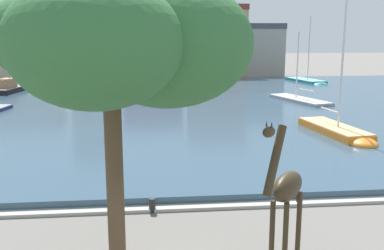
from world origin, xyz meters
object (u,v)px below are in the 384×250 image
giraffe_statue (286,191)px  mooring_bollard (152,205)px  sailboat_teal (308,82)px  sailboat_yellow (29,84)px  sailboat_grey (295,100)px  shade_tree (121,40)px  sailboat_orange (339,134)px  sailboat_black (12,89)px

giraffe_statue → mooring_bollard: giraffe_statue is taller
sailboat_teal → sailboat_yellow: bearing=179.3°
sailboat_grey → shade_tree: 30.89m
sailboat_orange → giraffe_statue: bearing=-119.3°
sailboat_orange → sailboat_yellow: bearing=130.0°
sailboat_yellow → mooring_bollard: (14.33, -39.73, -0.15)m
sailboat_grey → sailboat_teal: (7.05, 15.54, 0.03)m
giraffe_statue → sailboat_teal: size_ratio=0.49×
sailboat_teal → shade_tree: bearing=-116.2°
sailboat_yellow → sailboat_orange: (25.39, -30.25, 0.06)m
giraffe_statue → sailboat_orange: (7.61, 13.54, -1.68)m
sailboat_orange → shade_tree: size_ratio=1.14×
sailboat_teal → sailboat_yellow: size_ratio=0.97×
giraffe_statue → sailboat_orange: size_ratio=0.47×
sailboat_teal → sailboat_yellow: sailboat_yellow is taller
shade_tree → mooring_bollard: 6.62m
sailboat_black → sailboat_orange: bearing=-42.5°
sailboat_grey → sailboat_black: (-27.48, 8.97, 0.27)m
sailboat_yellow → mooring_bollard: bearing=-70.2°
giraffe_statue → sailboat_black: bearing=115.7°
sailboat_black → mooring_bollard: (14.28, -32.72, -0.36)m
shade_tree → sailboat_teal: bearing=63.8°
sailboat_grey → mooring_bollard: bearing=-119.1°
sailboat_grey → mooring_bollard: (-13.20, -23.75, -0.09)m
sailboat_grey → sailboat_black: 28.91m
sailboat_orange → mooring_bollard: 14.56m
sailboat_teal → shade_tree: sailboat_teal is taller
mooring_bollard → sailboat_black: bearing=113.6°
sailboat_teal → giraffe_statue: bearing=-111.2°
sailboat_black → sailboat_teal: 35.15m
sailboat_grey → sailboat_orange: size_ratio=0.95×
sailboat_black → sailboat_orange: size_ratio=0.71×
sailboat_yellow → shade_tree: bearing=-72.4°
sailboat_yellow → sailboat_orange: 39.49m
sailboat_black → mooring_bollard: size_ratio=12.56×
sailboat_black → sailboat_teal: size_ratio=0.73×
sailboat_grey → giraffe_statue: bearing=-109.3°
sailboat_grey → shade_tree: (-13.91, -26.99, 5.64)m
sailboat_yellow → sailboat_black: bearing=-89.5°
giraffe_statue → sailboat_grey: (9.76, 27.81, -1.80)m
sailboat_black → shade_tree: (13.57, -35.97, 5.37)m
sailboat_grey → sailboat_orange: bearing=-98.6°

